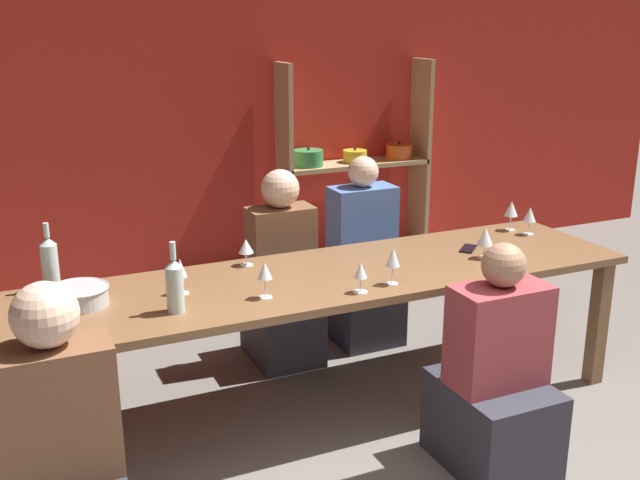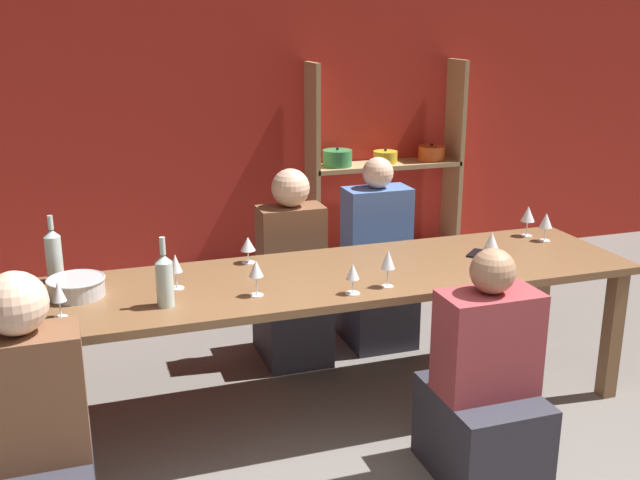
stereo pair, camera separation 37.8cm
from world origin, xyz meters
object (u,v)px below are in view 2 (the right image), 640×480
(wine_glass_white_b, at_px, (491,242))
(wine_glass_white_c, at_px, (528,215))
(mixing_bowl, at_px, (76,286))
(person_far_b, at_px, (376,276))
(wine_bottle_green, at_px, (54,255))
(wine_glass_empty_a, at_px, (546,221))
(shelf_unit, at_px, (387,194))
(dining_table, at_px, (326,289))
(wine_glass_empty_b, at_px, (388,260))
(cell_phone, at_px, (476,253))
(wine_glass_white_d, at_px, (353,273))
(wine_glass_white_a, at_px, (59,293))
(wine_glass_empty_c, at_px, (175,265))
(person_near_a, at_px, (35,466))
(wine_glass_red_a, at_px, (256,270))
(wine_bottle_dark, at_px, (165,279))
(wine_glass_empty_d, at_px, (248,245))
(person_far_a, at_px, (292,289))
(person_near_b, at_px, (484,398))

(wine_glass_white_b, bearing_deg, wine_glass_white_c, 38.99)
(mixing_bowl, xyz_separation_m, person_far_b, (1.79, 0.70, -0.38))
(wine_bottle_green, distance_m, wine_glass_empty_a, 2.66)
(shelf_unit, xyz_separation_m, dining_table, (-1.25, -2.11, 0.07))
(shelf_unit, xyz_separation_m, wine_glass_empty_b, (-1.03, -2.37, 0.28))
(cell_phone, bearing_deg, wine_glass_white_d, -157.98)
(wine_glass_white_b, distance_m, wine_glass_empty_a, 0.57)
(wine_glass_white_a, relative_size, wine_glass_empty_c, 0.96)
(wine_glass_empty_c, relative_size, person_near_a, 0.14)
(shelf_unit, height_order, wine_glass_red_a, shelf_unit)
(wine_glass_white_c, relative_size, wine_glass_white_d, 1.23)
(mixing_bowl, relative_size, wine_bottle_dark, 0.84)
(dining_table, height_order, wine_glass_empty_c, wine_glass_empty_c)
(wine_bottle_dark, height_order, wine_glass_empty_d, wine_bottle_dark)
(wine_bottle_dark, bearing_deg, wine_glass_empty_a, 8.39)
(mixing_bowl, xyz_separation_m, person_far_a, (1.21, 0.62, -0.38))
(wine_bottle_green, distance_m, person_far_a, 1.43)
(person_near_b, bearing_deg, person_near_a, -179.67)
(shelf_unit, distance_m, cell_phone, 2.10)
(wine_glass_white_a, xyz_separation_m, wine_glass_white_d, (1.29, -0.13, -0.01))
(dining_table, xyz_separation_m, cell_phone, (0.88, 0.05, 0.08))
(person_far_a, bearing_deg, cell_phone, 143.00)
(wine_glass_white_d, distance_m, person_near_a, 1.55)
(wine_glass_empty_b, bearing_deg, person_far_b, 69.92)
(wine_bottle_dark, height_order, wine_glass_white_a, wine_bottle_dark)
(wine_glass_empty_c, xyz_separation_m, person_far_a, (0.76, 0.66, -0.45))
(wine_glass_white_c, relative_size, person_far_a, 0.15)
(wine_glass_empty_d, distance_m, person_far_b, 1.13)
(wine_glass_red_a, distance_m, person_near_a, 1.23)
(wine_glass_red_a, distance_m, wine_glass_white_c, 1.79)
(wine_glass_empty_c, height_order, person_far_b, person_far_b)
(person_near_a, relative_size, person_far_b, 1.00)
(shelf_unit, distance_m, wine_glass_empty_c, 2.88)
(wine_bottle_green, bearing_deg, wine_glass_empty_b, -21.35)
(wine_glass_white_a, bearing_deg, wine_glass_empty_d, 26.59)
(wine_glass_white_c, bearing_deg, wine_bottle_green, 178.76)
(wine_glass_empty_b, distance_m, person_near_b, 0.76)
(wine_glass_empty_d, bearing_deg, wine_glass_red_a, -98.76)
(wine_bottle_green, height_order, wine_bottle_dark, wine_bottle_green)
(wine_bottle_green, distance_m, cell_phone, 2.18)
(dining_table, xyz_separation_m, wine_glass_empty_d, (-0.33, 0.30, 0.18))
(wine_glass_white_a, xyz_separation_m, wine_glass_white_b, (2.13, 0.06, 0.00))
(wine_bottle_dark, height_order, wine_glass_empty_a, wine_bottle_dark)
(wine_glass_empty_d, bearing_deg, wine_glass_empty_a, -5.05)
(mixing_bowl, distance_m, wine_glass_empty_c, 0.46)
(wine_glass_red_a, relative_size, wine_glass_empty_a, 1.04)
(wine_glass_white_b, height_order, wine_glass_white_c, wine_glass_white_c)
(mixing_bowl, height_order, person_far_a, person_far_a)
(mixing_bowl, xyz_separation_m, wine_bottle_green, (-0.09, 0.25, 0.09))
(wine_glass_empty_a, xyz_separation_m, person_far_b, (-0.78, 0.63, -0.45))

